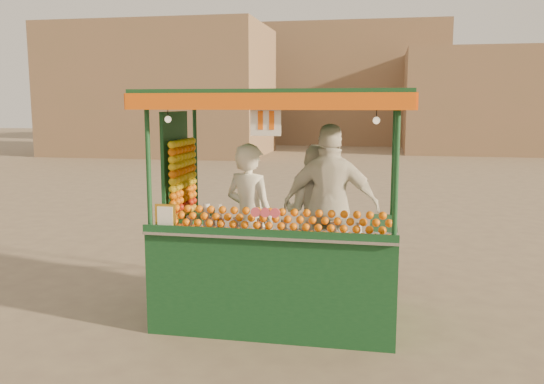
% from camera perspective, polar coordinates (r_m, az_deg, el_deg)
% --- Properties ---
extents(ground, '(90.00, 90.00, 0.00)m').
position_cam_1_polar(ground, '(6.88, -2.39, -11.50)').
color(ground, '#6C5B4D').
rests_on(ground, ground).
extents(building_left, '(10.00, 6.00, 6.00)m').
position_cam_1_polar(building_left, '(28.30, -10.93, 9.86)').
color(building_left, '#82624A').
rests_on(building_left, ground).
extents(building_right, '(9.00, 6.00, 5.00)m').
position_cam_1_polar(building_right, '(30.77, 21.56, 8.38)').
color(building_right, '#82624A').
rests_on(building_right, ground).
extents(building_center, '(14.00, 7.00, 7.00)m').
position_cam_1_polar(building_center, '(36.46, 5.60, 10.48)').
color(building_center, '#82624A').
rests_on(building_center, ground).
extents(juice_cart, '(2.78, 1.80, 2.52)m').
position_cam_1_polar(juice_cart, '(6.30, -0.01, -5.55)').
color(juice_cart, '#103B1D').
rests_on(juice_cart, ground).
extents(vendor_left, '(0.72, 0.60, 1.67)m').
position_cam_1_polar(vendor_left, '(6.37, -2.24, -2.61)').
color(vendor_left, white).
rests_on(vendor_left, ground).
extents(vendor_middle, '(0.87, 0.73, 1.62)m').
position_cam_1_polar(vendor_middle, '(6.82, 4.26, -2.07)').
color(vendor_middle, silver).
rests_on(vendor_middle, ground).
extents(vendor_right, '(1.11, 0.49, 1.87)m').
position_cam_1_polar(vendor_right, '(6.51, 5.88, -1.48)').
color(vendor_right, white).
rests_on(vendor_right, ground).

